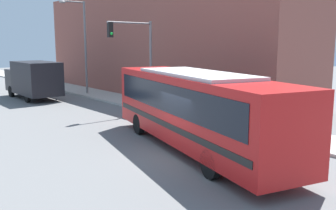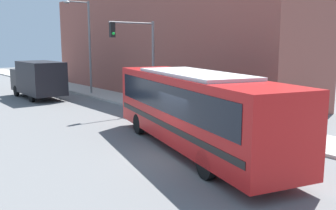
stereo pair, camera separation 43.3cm
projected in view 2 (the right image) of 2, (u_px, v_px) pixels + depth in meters
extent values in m
plane|color=slate|center=(180.00, 157.00, 14.74)|extent=(120.00, 120.00, 0.00)
cube|color=#B7B2A8|center=(91.00, 91.00, 33.93)|extent=(2.95, 70.00, 0.14)
cube|color=brown|center=(159.00, 43.00, 32.40)|extent=(6.00, 28.99, 8.84)
cube|color=red|center=(193.00, 108.00, 15.41)|extent=(5.37, 11.86, 2.72)
cube|color=black|center=(193.00, 96.00, 15.33)|extent=(5.18, 10.97, 1.13)
cube|color=black|center=(193.00, 122.00, 15.51)|extent=(5.29, 11.42, 0.24)
cube|color=silver|center=(194.00, 74.00, 15.18)|extent=(3.88, 6.76, 0.16)
cylinder|color=black|center=(181.00, 120.00, 19.32)|extent=(0.52, 1.03, 0.99)
cylinder|color=black|center=(139.00, 124.00, 18.42)|extent=(0.52, 1.03, 0.99)
cylinder|color=black|center=(263.00, 156.00, 13.19)|extent=(0.52, 1.03, 0.99)
cylinder|color=black|center=(206.00, 164.00, 12.29)|extent=(0.52, 1.03, 0.99)
cube|color=black|center=(41.00, 78.00, 29.44)|extent=(2.48, 4.80, 2.53)
cube|color=#262628|center=(28.00, 79.00, 32.10)|extent=(2.36, 1.87, 1.79)
cylinder|color=black|center=(16.00, 91.00, 31.33)|extent=(0.25, 0.90, 0.90)
cylinder|color=black|center=(32.00, 96.00, 28.29)|extent=(0.25, 0.90, 0.90)
cylinder|color=gold|center=(193.00, 113.00, 21.63)|extent=(0.21, 0.21, 0.61)
sphere|color=gold|center=(193.00, 106.00, 21.57)|extent=(0.20, 0.20, 0.20)
cylinder|color=gold|center=(195.00, 112.00, 21.54)|extent=(0.09, 0.12, 0.09)
cylinder|color=slate|center=(153.00, 65.00, 24.57)|extent=(0.16, 0.16, 5.67)
cylinder|color=slate|center=(132.00, 23.00, 23.16)|extent=(3.20, 0.11, 0.11)
cube|color=black|center=(112.00, 30.00, 22.38)|extent=(0.30, 0.24, 0.90)
sphere|color=#19D83F|center=(113.00, 34.00, 22.31)|extent=(0.18, 0.18, 0.18)
cylinder|color=slate|center=(162.00, 101.00, 23.94)|extent=(0.06, 0.06, 1.18)
cylinder|color=#4C4C51|center=(162.00, 91.00, 23.82)|extent=(0.14, 0.14, 0.22)
cylinder|color=slate|center=(90.00, 48.00, 31.78)|extent=(0.18, 0.18, 7.70)
cylinder|color=slate|center=(78.00, 2.00, 30.59)|extent=(1.89, 0.11, 0.11)
ellipsoid|color=gray|center=(67.00, 2.00, 30.03)|extent=(0.56, 0.28, 0.20)
cylinder|color=slate|center=(182.00, 103.00, 24.70)|extent=(0.28, 0.28, 0.76)
cylinder|color=black|center=(183.00, 92.00, 24.58)|extent=(0.34, 0.34, 0.63)
sphere|color=tan|center=(183.00, 86.00, 24.51)|extent=(0.21, 0.21, 0.21)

